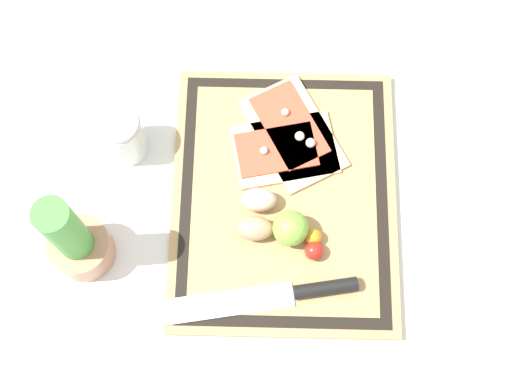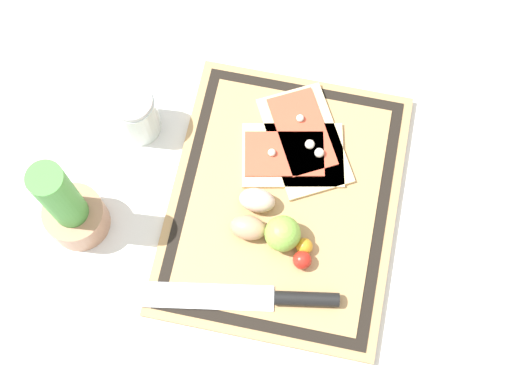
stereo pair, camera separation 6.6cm
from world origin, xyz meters
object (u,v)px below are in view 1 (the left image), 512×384
Objects in this scene: cherry_tomato_red at (314,251)px; egg_brown at (255,228)px; sauce_jar at (122,137)px; pizza_slice_far at (282,149)px; cherry_tomato_yellow at (313,237)px; egg_pink at (259,200)px; knife at (290,294)px; lime at (290,228)px; pizza_slice_near at (293,131)px; herb_pot at (75,241)px.

egg_brown is at bearing 70.50° from cherry_tomato_red.
sauce_jar is at bearing 55.91° from egg_brown.
cherry_tomato_yellow reaches higher than pizza_slice_far.
egg_pink is 0.57× the size of sauce_jar.
egg_pink is (-0.09, 0.04, 0.01)m from pizza_slice_far.
egg_brown is at bearing 174.29° from egg_pink.
sauce_jar is (0.01, 0.26, 0.02)m from pizza_slice_far.
knife is 12.00× the size of cherry_tomato_yellow.
sauce_jar is (0.15, 0.28, -0.00)m from lime.
cherry_tomato_red is (-0.17, -0.05, 0.01)m from pizza_slice_far.
pizza_slice_near is at bearing -18.64° from egg_brown.
knife is 0.10m from cherry_tomato_yellow.
herb_pot is (-0.03, 0.36, 0.04)m from cherry_tomato_yellow.
knife is 3.12× the size of sauce_jar.
cherry_tomato_yellow is at bearing -169.63° from pizza_slice_near.
herb_pot is at bearing 119.61° from pizza_slice_far.
herb_pot is (0.06, 0.33, 0.05)m from knife.
lime reaches higher than knife.
egg_pink is 2.18× the size of cherry_tomato_yellow.
lime is (-0.14, -0.01, 0.02)m from pizza_slice_far.
knife is 0.34m from herb_pot.
egg_pink reaches higher than pizza_slice_near.
cherry_tomato_yellow is 0.12× the size of herb_pot.
cherry_tomato_red reaches higher than pizza_slice_far.
cherry_tomato_red is (-0.03, -0.04, -0.01)m from lime.
sauce_jar is (0.10, 0.22, 0.01)m from egg_pink.
pizza_slice_near is at bearing -27.14° from pizza_slice_far.
egg_pink is 0.10m from cherry_tomato_yellow.
pizza_slice_near is 1.17× the size of pizza_slice_far.
pizza_slice_near is 3.76× the size of egg_brown.
lime is at bearing 49.63° from cherry_tomato_red.
herb_pot reaches higher than sauce_jar.
egg_pink is at bearing 56.74° from cherry_tomato_yellow.
cherry_tomato_yellow is at bearing -161.42° from pizza_slice_far.
pizza_slice_far is 0.58× the size of knife.
lime is (-0.05, -0.05, 0.01)m from egg_pink.
knife is (-0.24, -0.01, 0.00)m from pizza_slice_far.
knife is 0.10m from lime.
knife is at bearing -179.89° from lime.
sauce_jar is (0.18, 0.31, 0.01)m from cherry_tomato_red.
sauce_jar is at bearing 95.13° from pizza_slice_near.
pizza_slice_near is 0.27m from knife.
pizza_slice_near is at bearing -23.08° from egg_pink.
egg_brown is 0.05m from egg_pink.
lime is at bearing 76.08° from cherry_tomato_yellow.
herb_pot is (-0.21, 0.33, 0.05)m from pizza_slice_near.
herb_pot is 2.13× the size of sauce_jar.
knife is at bearing 150.85° from cherry_tomato_red.
knife is 5.58× the size of lime.
pizza_slice_near is at bearing 9.41° from cherry_tomato_red.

